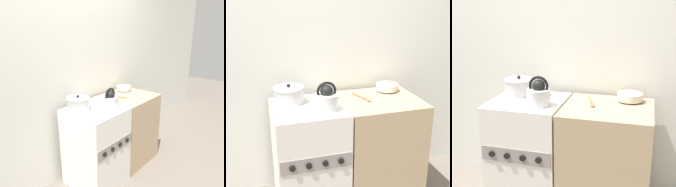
% 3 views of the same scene
% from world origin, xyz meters
% --- Properties ---
extents(wall_back, '(7.00, 0.06, 2.50)m').
position_xyz_m(wall_back, '(0.00, 0.66, 1.25)').
color(wall_back, silver).
rests_on(wall_back, ground_plane).
extents(stove, '(0.55, 0.57, 0.88)m').
position_xyz_m(stove, '(0.00, 0.27, 0.44)').
color(stove, silver).
rests_on(stove, ground_plane).
extents(counter, '(0.64, 0.59, 0.87)m').
position_xyz_m(counter, '(0.60, 0.29, 0.44)').
color(counter, tan).
rests_on(counter, ground_plane).
extents(kettle, '(0.21, 0.17, 0.22)m').
position_xyz_m(kettle, '(0.12, 0.18, 0.96)').
color(kettle, silver).
rests_on(kettle, stove).
extents(cooking_pot, '(0.24, 0.24, 0.16)m').
position_xyz_m(cooking_pot, '(-0.12, 0.39, 0.95)').
color(cooking_pot, '#B2B2B7').
rests_on(cooking_pot, stove).
extents(enamel_bowl, '(0.19, 0.19, 0.07)m').
position_xyz_m(enamel_bowl, '(0.74, 0.46, 0.91)').
color(enamel_bowl, beige).
rests_on(enamel_bowl, counter).
extents(wooden_spoon, '(0.10, 0.24, 0.02)m').
position_xyz_m(wooden_spoon, '(0.47, 0.34, 0.88)').
color(wooden_spoon, olive).
rests_on(wooden_spoon, counter).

